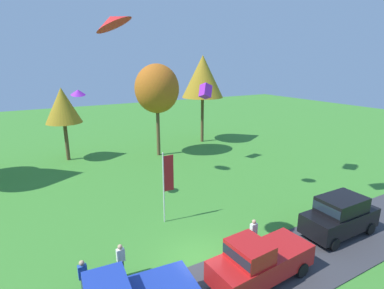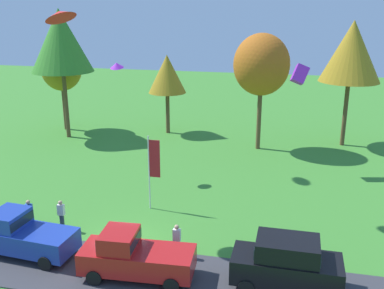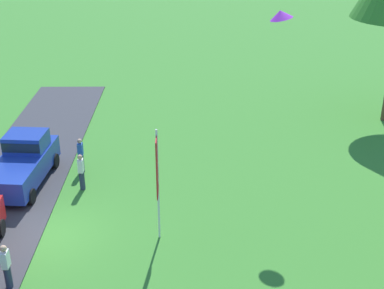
% 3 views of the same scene
% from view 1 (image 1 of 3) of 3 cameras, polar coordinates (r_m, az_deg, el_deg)
% --- Properties ---
extents(ground_plane, '(120.00, 120.00, 0.00)m').
position_cam_1_polar(ground_plane, '(16.08, 1.17, -21.22)').
color(ground_plane, '#3D842D').
extents(car_pickup_near_entrance, '(5.10, 2.28, 2.14)m').
position_cam_1_polar(car_pickup_near_entrance, '(14.54, 12.58, -20.72)').
color(car_pickup_near_entrance, red).
rests_on(car_pickup_near_entrance, ground).
extents(car_suv_mid_row, '(4.62, 2.08, 2.28)m').
position_cam_1_polar(car_suv_mid_row, '(19.28, 26.38, -11.82)').
color(car_suv_mid_row, black).
rests_on(car_suv_mid_row, ground).
extents(person_on_lawn, '(0.36, 0.24, 1.71)m').
position_cam_1_polar(person_on_lawn, '(14.95, -13.38, -20.73)').
color(person_on_lawn, '#2D334C').
rests_on(person_on_lawn, ground).
extents(person_watching_sky, '(0.36, 0.24, 1.71)m').
position_cam_1_polar(person_watching_sky, '(14.45, -20.00, -22.75)').
color(person_watching_sky, '#2D334C').
rests_on(person_watching_sky, ground).
extents(person_beside_suv, '(0.36, 0.24, 1.71)m').
position_cam_1_polar(person_beside_suv, '(16.73, 11.61, -16.35)').
color(person_beside_suv, '#2D334C').
rests_on(person_beside_suv, ground).
extents(tree_left_of_center, '(3.45, 3.45, 7.29)m').
position_cam_1_polar(tree_left_of_center, '(31.90, -23.43, 6.78)').
color(tree_left_of_center, brown).
rests_on(tree_left_of_center, ground).
extents(tree_lone_near, '(4.50, 4.50, 9.50)m').
position_cam_1_polar(tree_lone_near, '(31.01, -6.70, 10.47)').
color(tree_lone_near, brown).
rests_on(tree_lone_near, ground).
extents(tree_center_back, '(4.95, 4.95, 10.45)m').
position_cam_1_polar(tree_center_back, '(36.48, 2.04, 12.78)').
color(tree_center_back, brown).
rests_on(tree_center_back, ground).
extents(flag_banner, '(0.71, 0.08, 4.50)m').
position_cam_1_polar(flag_banner, '(18.19, -4.79, -6.42)').
color(flag_banner, silver).
rests_on(flag_banner, ground).
extents(kite_box_high_left, '(1.33, 1.25, 1.61)m').
position_cam_1_polar(kite_box_high_left, '(28.36, 2.58, 10.14)').
color(kite_box_high_left, purple).
extents(kite_delta_high_right, '(0.98, 1.03, 0.52)m').
position_cam_1_polar(kite_delta_high_right, '(20.45, -20.90, 9.29)').
color(kite_delta_high_right, purple).
extents(kite_delta_trailing_tail, '(2.08, 2.07, 0.95)m').
position_cam_1_polar(kite_delta_trailing_tail, '(13.08, -14.98, 21.81)').
color(kite_delta_trailing_tail, red).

